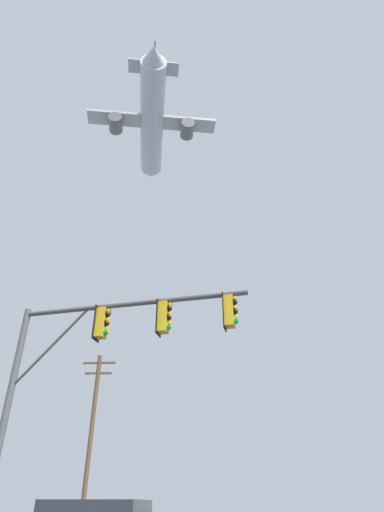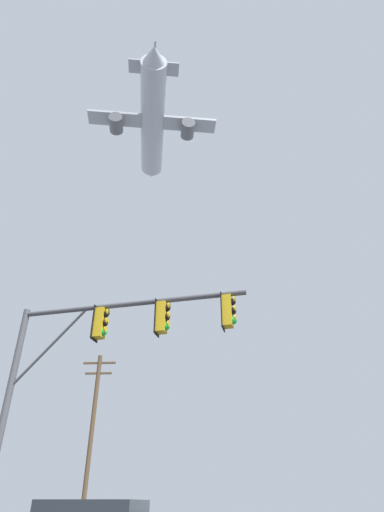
% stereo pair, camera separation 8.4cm
% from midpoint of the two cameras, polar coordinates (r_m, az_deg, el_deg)
% --- Properties ---
extents(signal_pole_near, '(6.92, 1.42, 6.78)m').
position_cam_midpoint_polar(signal_pole_near, '(12.34, -12.50, -12.59)').
color(signal_pole_near, '#4C4C51').
rests_on(signal_pole_near, ground).
extents(utility_pole, '(2.20, 0.28, 10.20)m').
position_cam_midpoint_polar(utility_pole, '(28.78, -13.75, -22.33)').
color(utility_pole, brown).
rests_on(utility_pole, ground).
extents(airplane, '(19.10, 24.72, 6.73)m').
position_cam_midpoint_polar(airplane, '(66.10, -5.55, 17.82)').
color(airplane, '#B7BCC6').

